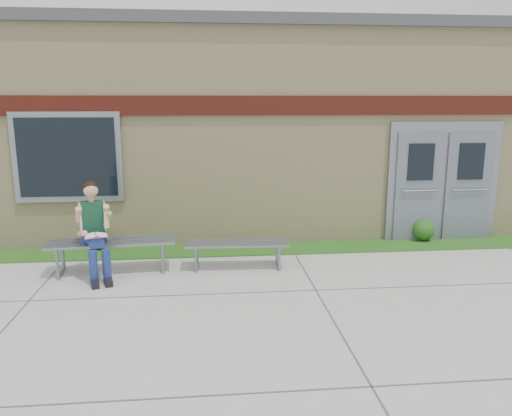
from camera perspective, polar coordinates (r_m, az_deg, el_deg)
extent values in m
plane|color=#9E9E99|center=(6.76, -0.69, -11.25)|extent=(80.00, 80.00, 0.00)
cube|color=#224612|center=(9.19, -2.08, -4.76)|extent=(16.00, 0.80, 0.02)
cube|color=beige|center=(12.21, -3.15, 8.93)|extent=(16.00, 6.00, 4.00)
cube|color=#3F3F42|center=(12.27, -3.27, 18.77)|extent=(16.20, 6.20, 0.20)
cube|color=maroon|center=(9.16, -2.35, 11.62)|extent=(16.00, 0.06, 0.35)
cube|color=slate|center=(9.52, -20.72, 5.44)|extent=(1.90, 0.08, 1.60)
cube|color=black|center=(9.48, -20.78, 5.42)|extent=(1.70, 0.04, 1.40)
cube|color=slate|center=(10.31, 20.54, 2.83)|extent=(2.20, 0.08, 2.30)
cube|color=slate|center=(10.07, 18.07, 2.22)|extent=(0.92, 0.06, 2.10)
cube|color=slate|center=(10.51, 23.07, 2.24)|extent=(0.92, 0.06, 2.10)
cube|color=slate|center=(8.25, -16.20, -3.73)|extent=(2.02, 0.71, 0.04)
cube|color=slate|center=(8.50, -21.36, -5.51)|extent=(0.09, 0.55, 0.45)
cube|color=slate|center=(8.21, -10.63, -5.48)|extent=(0.09, 0.55, 0.45)
cube|color=slate|center=(8.13, -2.15, -4.04)|extent=(1.68, 0.53, 0.03)
cube|color=slate|center=(8.19, -6.82, -5.66)|extent=(0.06, 0.46, 0.38)
cube|color=slate|center=(8.26, 2.50, -5.42)|extent=(0.06, 0.46, 0.38)
cube|color=navy|center=(8.22, -18.04, -3.15)|extent=(0.42, 0.35, 0.17)
cube|color=#0F3724|center=(8.12, -18.18, -0.96)|extent=(0.39, 0.30, 0.49)
sphere|color=tan|center=(8.03, -18.37, 1.96)|extent=(0.28, 0.28, 0.22)
sphere|color=black|center=(8.05, -18.40, 2.14)|extent=(0.29, 0.29, 0.23)
cylinder|color=navy|center=(7.94, -18.56, -3.56)|extent=(0.28, 0.47, 0.16)
cylinder|color=navy|center=(7.96, -17.20, -3.44)|extent=(0.28, 0.47, 0.16)
cylinder|color=navy|center=(7.80, -18.08, -6.53)|extent=(0.13, 0.13, 0.53)
cylinder|color=navy|center=(7.82, -16.68, -6.41)|extent=(0.13, 0.13, 0.53)
cube|color=black|center=(7.80, -17.93, -8.17)|extent=(0.18, 0.29, 0.11)
cube|color=black|center=(7.82, -16.53, -8.04)|extent=(0.18, 0.29, 0.11)
cylinder|color=tan|center=(8.03, -19.60, -0.73)|extent=(0.16, 0.25, 0.28)
cylinder|color=tan|center=(8.06, -16.75, -0.50)|extent=(0.16, 0.25, 0.28)
cube|color=white|center=(7.80, -17.84, -2.98)|extent=(0.38, 0.32, 0.02)
cube|color=#C34976|center=(7.80, -17.84, -3.07)|extent=(0.38, 0.33, 0.01)
sphere|color=#6AC835|center=(7.92, -16.41, -0.62)|extent=(0.09, 0.09, 0.09)
sphere|color=#224612|center=(9.58, -17.46, -3.51)|extent=(0.34, 0.34, 0.34)
sphere|color=#224612|center=(10.24, 18.58, -2.37)|extent=(0.42, 0.42, 0.42)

